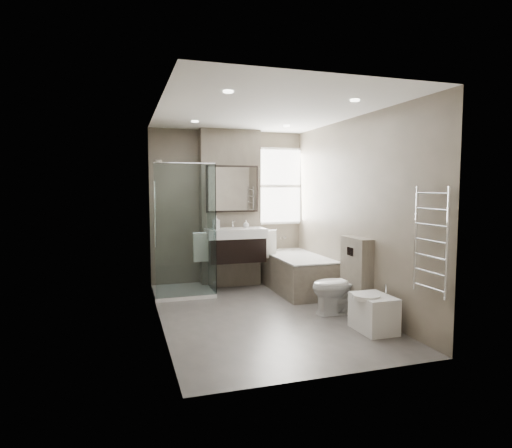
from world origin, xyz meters
name	(u,v)px	position (x,y,z in m)	size (l,w,h in m)	color
room	(264,215)	(0.00, 0.00, 1.30)	(2.70, 3.90, 2.70)	#55514E
vanity_pier	(230,209)	(0.00, 1.77, 1.30)	(1.00, 0.25, 2.60)	#675F51
vanity	(235,244)	(0.00, 1.43, 0.74)	(0.95, 0.47, 0.66)	black
mirror_cabinet	(232,189)	(0.00, 1.61, 1.63)	(0.86, 0.08, 0.76)	black
towel_left	(201,247)	(-0.56, 1.40, 0.72)	(0.24, 0.06, 0.44)	white
towel_right	(269,245)	(0.56, 1.40, 0.72)	(0.24, 0.06, 0.44)	white
shower_enclosure	(190,263)	(-0.75, 1.35, 0.49)	(0.90, 0.90, 2.00)	white
bathtub	(296,271)	(0.92, 1.10, 0.32)	(0.75, 1.60, 0.57)	#675F51
window	(279,186)	(0.90, 1.88, 1.68)	(0.98, 0.06, 1.33)	white
toilet	(339,286)	(0.97, -0.22, 0.36)	(0.41, 0.72, 0.73)	white
cistern_box	(356,275)	(1.21, -0.25, 0.50)	(0.19, 0.55, 1.00)	#675F51
bidet	(373,312)	(1.01, -0.97, 0.22)	(0.45, 0.52, 0.54)	white
towel_radiator	(431,241)	(1.25, -1.60, 1.12)	(0.03, 0.49, 1.10)	silver
soap_bottle_a	(216,222)	(-0.31, 1.46, 1.11)	(0.10, 0.10, 0.21)	white
soap_bottle_b	(246,224)	(0.21, 1.53, 1.06)	(0.09, 0.09, 0.12)	white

